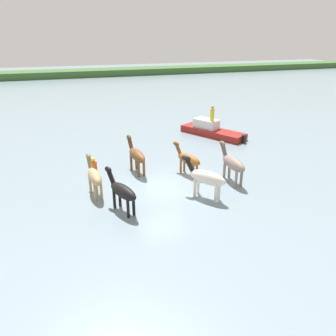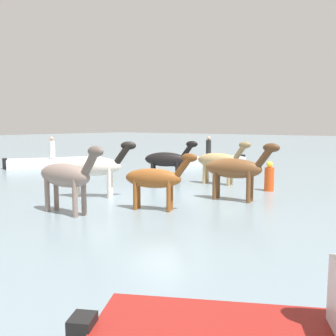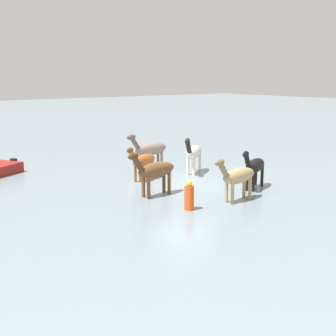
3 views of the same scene
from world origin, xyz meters
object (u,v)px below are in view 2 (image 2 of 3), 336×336
(horse_mid_herd, at_px, (96,167))
(horse_gray_outer, at_px, (167,160))
(horse_dun_straggler, at_px, (67,176))
(horse_pinto_flank, at_px, (156,179))
(buoy_channel_marker, at_px, (269,178))
(horse_dark_mare, at_px, (236,169))
(boat_launch_far, at_px, (209,162))
(person_boatman_standing, at_px, (52,148))
(boat_dinghy_port, at_px, (56,164))
(person_helmsman_aft, at_px, (209,147))
(horse_rear_stallion, at_px, (220,161))

(horse_mid_herd, bearing_deg, horse_gray_outer, 55.38)
(horse_dun_straggler, bearing_deg, horse_pinto_flank, 45.26)
(horse_dun_straggler, height_order, buoy_channel_marker, horse_dun_straggler)
(horse_pinto_flank, height_order, horse_dark_mare, horse_dark_mare)
(boat_launch_far, relative_size, person_boatman_standing, 3.73)
(horse_mid_herd, distance_m, boat_launch_far, 11.57)
(horse_dark_mare, bearing_deg, boat_dinghy_port, 161.75)
(boat_dinghy_port, xyz_separation_m, person_helmsman_aft, (-6.58, 6.51, 0.95))
(horse_dun_straggler, distance_m, boat_dinghy_port, 12.22)
(horse_pinto_flank, height_order, horse_rear_stallion, horse_rear_stallion)
(horse_mid_herd, bearing_deg, buoy_channel_marker, 13.62)
(horse_mid_herd, distance_m, person_boatman_standing, 9.99)
(horse_dun_straggler, xyz_separation_m, person_boatman_standing, (-6.74, -10.05, 0.08))
(horse_mid_herd, xyz_separation_m, person_helmsman_aft, (-11.40, -2.31, 0.06))
(horse_dun_straggler, distance_m, person_boatman_standing, 12.10)
(horse_pinto_flank, height_order, boat_launch_far, horse_pinto_flank)
(boat_dinghy_port, distance_m, person_boatman_standing, 1.00)
(horse_gray_outer, xyz_separation_m, boat_launch_far, (-7.25, -2.25, -0.84))
(buoy_channel_marker, bearing_deg, horse_rear_stallion, -95.68)
(horse_pinto_flank, bearing_deg, buoy_channel_marker, 53.12)
(boat_dinghy_port, bearing_deg, horse_dark_mare, -68.39)
(horse_mid_herd, height_order, horse_gray_outer, horse_mid_herd)
(person_helmsman_aft, bearing_deg, horse_rear_stallion, 34.41)
(horse_pinto_flank, bearing_deg, boat_dinghy_port, 135.47)
(horse_mid_herd, distance_m, boat_dinghy_port, 10.09)
(horse_pinto_flank, xyz_separation_m, horse_dark_mare, (-2.66, 1.24, 0.13))
(boat_launch_far, distance_m, boat_dinghy_port, 9.26)
(person_boatman_standing, relative_size, buoy_channel_marker, 1.04)
(horse_dark_mare, bearing_deg, horse_dun_straggler, -130.72)
(horse_pinto_flank, xyz_separation_m, person_boatman_standing, (-4.87, -11.75, 0.22))
(boat_dinghy_port, relative_size, buoy_channel_marker, 4.74)
(horse_dark_mare, distance_m, horse_dun_straggler, 5.40)
(horse_mid_herd, xyz_separation_m, horse_dun_straggler, (2.13, 1.18, 0.01))
(horse_gray_outer, height_order, boat_launch_far, horse_gray_outer)
(boat_dinghy_port, bearing_deg, boat_launch_far, -13.18)
(boat_launch_far, bearing_deg, buoy_channel_marker, 81.34)
(horse_rear_stallion, distance_m, boat_dinghy_port, 10.91)
(boat_launch_far, height_order, person_boatman_standing, person_boatman_standing)
(person_boatman_standing, bearing_deg, boat_launch_far, 135.36)
(horse_gray_outer, bearing_deg, buoy_channel_marker, -12.31)
(horse_gray_outer, bearing_deg, horse_rear_stallion, 3.31)
(horse_mid_herd, xyz_separation_m, boat_dinghy_port, (-4.82, -8.82, -0.89))
(boat_dinghy_port, xyz_separation_m, person_boatman_standing, (0.21, -0.04, 0.98))
(horse_pinto_flank, xyz_separation_m, buoy_channel_marker, (-5.08, 1.44, -0.43))
(horse_dark_mare, relative_size, horse_gray_outer, 1.09)
(horse_mid_herd, relative_size, horse_rear_stallion, 0.96)
(horse_dark_mare, relative_size, horse_mid_herd, 1.10)
(horse_pinto_flank, distance_m, horse_dun_straggler, 2.53)
(horse_gray_outer, distance_m, boat_dinghy_port, 8.91)
(boat_launch_far, height_order, boat_dinghy_port, boat_dinghy_port)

